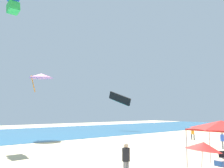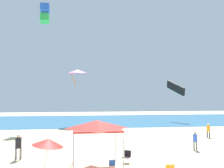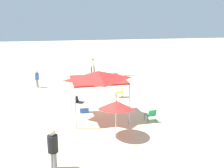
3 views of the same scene
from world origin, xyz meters
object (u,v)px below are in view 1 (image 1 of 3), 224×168
canopy_tent (221,126)px  folding_chair_facing_ocean (223,156)px  person_kite_handler (222,139)px  cooler_box (220,163)px  person_watching_sky (193,132)px  person_far_stroller (126,157)px  beach_umbrella (203,146)px  kite_parafoil_black (120,99)px  kite_delta_pink (41,76)px  kite_box_blue (14,2)px

canopy_tent → folding_chair_facing_ocean: size_ratio=3.99×
canopy_tent → person_kite_handler: canopy_tent is taller
cooler_box → person_watching_sky: (11.98, 9.33, 0.73)m
person_far_stroller → person_watching_sky: person_far_stroller is taller
person_watching_sky → canopy_tent: bearing=-86.1°
person_kite_handler → canopy_tent: bearing=5.4°
canopy_tent → person_watching_sky: canopy_tent is taller
person_kite_handler → beach_umbrella: bearing=1.2°
folding_chair_facing_ocean → kite_parafoil_black: kite_parafoil_black is taller
kite_delta_pink → person_far_stroller: bearing=-40.4°
person_far_stroller → cooler_box: bearing=-36.2°
folding_chair_facing_ocean → person_far_stroller: size_ratio=0.45×
folding_chair_facing_ocean → person_kite_handler: 7.23m
person_kite_handler → kite_parafoil_black: kite_parafoil_black is taller
person_watching_sky → kite_delta_pink: kite_delta_pink is taller
cooler_box → person_watching_sky: 15.20m
person_far_stroller → kite_delta_pink: kite_delta_pink is taller
kite_delta_pink → cooler_box: bearing=-23.8°
kite_box_blue → beach_umbrella: bearing=97.7°
person_kite_handler → kite_box_blue: kite_box_blue is taller
canopy_tent → beach_umbrella: (-2.97, -0.42, -0.93)m
person_far_stroller → person_watching_sky: bearing=2.9°
beach_umbrella → person_watching_sky: (16.04, 10.52, -0.84)m
beach_umbrella → cooler_box: (4.06, 1.19, -1.58)m
beach_umbrella → person_far_stroller: size_ratio=1.18×
kite_delta_pink → beach_umbrella: bearing=-33.4°
beach_umbrella → folding_chair_facing_ocean: bearing=15.8°
beach_umbrella → person_kite_handler: (11.61, 4.58, -0.84)m
person_kite_handler → kite_box_blue: size_ratio=0.54×
folding_chair_facing_ocean → person_watching_sky: size_ratio=0.51×
person_far_stroller → folding_chair_facing_ocean: bearing=-32.1°
cooler_box → kite_box_blue: (-7.37, 21.37, 16.88)m
person_far_stroller → kite_parafoil_black: bearing=30.5°
beach_umbrella → cooler_box: bearing=16.4°
kite_delta_pink → kite_box_blue: size_ratio=1.52×
person_kite_handler → kite_parafoil_black: (8.02, 24.11, 5.24)m
canopy_tent → kite_delta_pink: bearing=93.2°
beach_umbrella → kite_delta_pink: bearing=86.3°
person_watching_sky → person_kite_handler: bearing=-70.6°
person_watching_sky → cooler_box: bearing=-85.9°
person_kite_handler → person_far_stroller: bearing=-15.0°
person_kite_handler → person_far_stroller: size_ratio=0.87×
folding_chair_facing_ocean → person_far_stroller: bearing=-162.9°
canopy_tent → kite_box_blue: bearing=105.8°
canopy_tent → kite_box_blue: (-6.28, 22.14, 14.38)m
person_watching_sky → kite_box_blue: (-19.35, 12.04, 16.15)m
folding_chair_facing_ocean → kite_delta_pink: 25.11m
folding_chair_facing_ocean → kite_parafoil_black: size_ratio=0.16×
cooler_box → person_kite_handler: bearing=24.2°
person_watching_sky → kite_parafoil_black: kite_parafoil_black is taller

